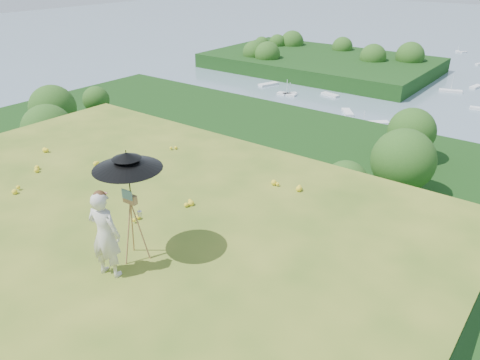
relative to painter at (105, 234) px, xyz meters
The scene contains 9 objects.
ground 1.83m from the painter, behind, with size 14.00×14.00×0.00m, color #476A1E.
forest_slope 45.80m from the painter, 92.67° to the left, with size 140.00×56.00×22.00m, color black.
peninsula 175.21m from the painter, 116.34° to the left, with size 90.00×60.00×12.00m, color black, non-canonical shape.
slope_trees 38.20m from the painter, 92.67° to the left, with size 110.00×50.00×6.00m, color #205118, non-canonical shape.
wildflowers 1.79m from the painter, behind, with size 10.00×10.50×0.12m, color yellow, non-canonical shape.
painter is the anchor object (origin of this frame).
field_easel 0.62m from the painter, 89.67° to the left, with size 0.55×0.55×1.45m, color #9A6640, non-canonical shape.
sun_umbrella 1.07m from the painter, 90.19° to the left, with size 1.21×1.21×0.97m, color black, non-canonical shape.
painter_cap 0.77m from the painter, ahead, with size 0.22×0.26×0.10m, color #DE7982, non-canonical shape.
Camera 1 is at (7.55, -3.75, 5.14)m, focal length 35.00 mm.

